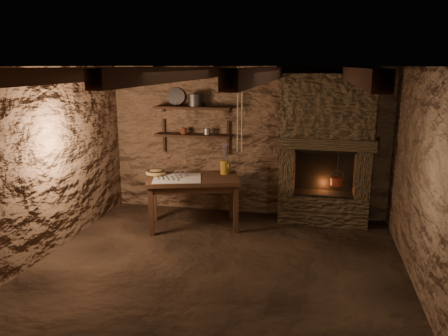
% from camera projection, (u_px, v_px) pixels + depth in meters
% --- Properties ---
extents(floor, '(4.50, 4.50, 0.00)m').
position_uv_depth(floor, '(220.00, 263.00, 5.47)').
color(floor, black).
rests_on(floor, ground).
extents(back_wall, '(4.50, 0.04, 2.40)m').
position_uv_depth(back_wall, '(247.00, 142.00, 7.09)').
color(back_wall, '#503625').
rests_on(back_wall, floor).
extents(front_wall, '(4.50, 0.04, 2.40)m').
position_uv_depth(front_wall, '(162.00, 230.00, 3.29)').
color(front_wall, '#503625').
rests_on(front_wall, floor).
extents(left_wall, '(0.04, 4.00, 2.40)m').
position_uv_depth(left_wall, '(51.00, 161.00, 5.65)').
color(left_wall, '#503625').
rests_on(left_wall, floor).
extents(right_wall, '(0.04, 4.00, 2.40)m').
position_uv_depth(right_wall, '(422.00, 180.00, 4.73)').
color(right_wall, '#503625').
rests_on(right_wall, floor).
extents(ceiling, '(4.50, 4.00, 0.04)m').
position_uv_depth(ceiling, '(220.00, 66.00, 4.92)').
color(ceiling, black).
rests_on(ceiling, back_wall).
extents(beam_far_left, '(0.14, 3.95, 0.16)m').
position_uv_depth(beam_far_left, '(98.00, 74.00, 5.24)').
color(beam_far_left, black).
rests_on(beam_far_left, ceiling).
extents(beam_mid_left, '(0.14, 3.95, 0.16)m').
position_uv_depth(beam_mid_left, '(178.00, 74.00, 5.04)').
color(beam_mid_left, black).
rests_on(beam_mid_left, ceiling).
extents(beam_mid_right, '(0.14, 3.95, 0.16)m').
position_uv_depth(beam_mid_right, '(264.00, 75.00, 4.83)').
color(beam_mid_right, black).
rests_on(beam_mid_right, ceiling).
extents(beam_far_right, '(0.14, 3.95, 0.16)m').
position_uv_depth(beam_far_right, '(357.00, 75.00, 4.63)').
color(beam_far_right, black).
rests_on(beam_far_right, ceiling).
extents(shelf_lower, '(1.25, 0.30, 0.04)m').
position_uv_depth(shelf_lower, '(194.00, 135.00, 7.09)').
color(shelf_lower, black).
rests_on(shelf_lower, back_wall).
extents(shelf_upper, '(1.25, 0.30, 0.04)m').
position_uv_depth(shelf_upper, '(193.00, 108.00, 6.99)').
color(shelf_upper, black).
rests_on(shelf_upper, back_wall).
extents(hearth, '(1.43, 0.51, 2.30)m').
position_uv_depth(hearth, '(326.00, 145.00, 6.61)').
color(hearth, '#3B2C1D').
rests_on(hearth, floor).
extents(work_table, '(1.53, 1.14, 0.78)m').
position_uv_depth(work_table, '(193.00, 200.00, 6.62)').
color(work_table, '#331E12').
rests_on(work_table, floor).
extents(linen_cloth, '(0.82, 0.73, 0.01)m').
position_uv_depth(linen_cloth, '(177.00, 178.00, 6.44)').
color(linen_cloth, beige).
rests_on(linen_cloth, work_table).
extents(pewter_cutlery_row, '(0.62, 0.37, 0.01)m').
position_uv_depth(pewter_cutlery_row, '(177.00, 178.00, 6.42)').
color(pewter_cutlery_row, gray).
rests_on(pewter_cutlery_row, linen_cloth).
extents(drinking_glasses, '(0.22, 0.07, 0.09)m').
position_uv_depth(drinking_glasses, '(181.00, 173.00, 6.55)').
color(drinking_glasses, silver).
rests_on(drinking_glasses, linen_cloth).
extents(stoneware_jug, '(0.17, 0.17, 0.48)m').
position_uv_depth(stoneware_jug, '(225.00, 161.00, 6.68)').
color(stoneware_jug, '#9A6B1D').
rests_on(stoneware_jug, work_table).
extents(wooden_bowl, '(0.31, 0.31, 0.11)m').
position_uv_depth(wooden_bowl, '(156.00, 173.00, 6.63)').
color(wooden_bowl, olive).
rests_on(wooden_bowl, work_table).
extents(iron_stockpot, '(0.24, 0.24, 0.17)m').
position_uv_depth(iron_stockpot, '(195.00, 101.00, 6.96)').
color(iron_stockpot, '#2E2B29').
rests_on(iron_stockpot, shelf_upper).
extents(tin_pan, '(0.30, 0.17, 0.28)m').
position_uv_depth(tin_pan, '(176.00, 97.00, 7.11)').
color(tin_pan, '#969691').
rests_on(tin_pan, shelf_upper).
extents(small_kettle, '(0.16, 0.14, 0.15)m').
position_uv_depth(small_kettle, '(207.00, 132.00, 7.03)').
color(small_kettle, '#969691').
rests_on(small_kettle, shelf_lower).
extents(rusty_tin, '(0.12, 0.12, 0.10)m').
position_uv_depth(rusty_tin, '(184.00, 131.00, 7.11)').
color(rusty_tin, '#632713').
rests_on(rusty_tin, shelf_lower).
extents(red_pot, '(0.21, 0.19, 0.54)m').
position_uv_depth(red_pot, '(337.00, 181.00, 6.65)').
color(red_pot, maroon).
rests_on(red_pot, hearth).
extents(hanging_ropes, '(0.08, 0.08, 1.20)m').
position_uv_depth(hanging_ropes, '(240.00, 111.00, 6.04)').
color(hanging_ropes, tan).
rests_on(hanging_ropes, ceiling).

